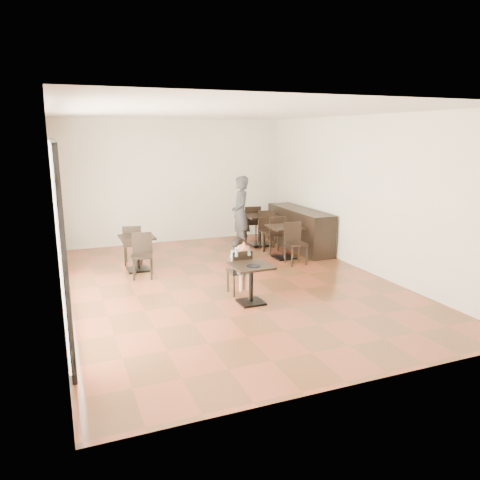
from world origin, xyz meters
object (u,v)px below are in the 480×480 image
child_chair (239,271)px  chair_back_a (251,223)px  cafe_table_mid (284,242)px  chair_mid_a (274,234)px  child (239,266)px  cafe_table_back (260,230)px  chair_left_b (142,256)px  child_table (251,284)px  adult_patron (241,214)px  chair_back_b (269,231)px  chair_left_a (133,244)px  cafe_table_left (138,253)px  chair_mid_b (296,244)px

child_chair → chair_back_a: 4.24m
cafe_table_mid → chair_mid_a: size_ratio=0.83×
child → cafe_table_back: 3.76m
chair_mid_a → chair_left_b: (-3.32, -0.84, -0.01)m
child_table → adult_patron: 3.76m
child → chair_back_a: (1.88, 3.80, -0.03)m
chair_back_b → cafe_table_back: bearing=99.6°
child → chair_back_b: 3.29m
adult_patron → chair_mid_a: (0.66, -0.52, -0.46)m
child_chair → cafe_table_back: size_ratio=1.02×
adult_patron → chair_mid_a: adult_patron is taller
chair_left_a → cafe_table_mid: bearing=179.4°
cafe_table_left → chair_mid_b: chair_mid_b is taller
cafe_table_left → chair_back_a: (3.31, 1.66, 0.11)m
chair_left_b → chair_back_a: (3.31, 2.21, 0.04)m
child_table → chair_back_a: chair_back_a is taller
cafe_table_left → cafe_table_back: 3.49m
child → chair_left_b: bearing=132.0°
child → chair_left_a: 3.05m
child_chair → chair_back_b: 3.29m
adult_patron → chair_left_b: bearing=-53.3°
cafe_table_back → chair_left_b: (-3.31, -1.66, 0.04)m
cafe_table_mid → cafe_table_left: size_ratio=1.03×
chair_mid_a → chair_left_a: (-3.32, 0.26, -0.01)m
chair_mid_a → chair_back_a: 1.37m
child_chair → cafe_table_mid: (1.89, 1.88, -0.03)m
cafe_table_left → chair_left_a: chair_left_a is taller
child_chair → chair_left_b: bearing=-48.0°
chair_mid_b → child: bearing=-143.1°
child_table → adult_patron: adult_patron is taller
cafe_table_left → child_table: bearing=-61.9°
child → chair_left_b: (-1.44, 1.59, -0.07)m
cafe_table_back → chair_back_a: bearing=90.0°
chair_back_b → chair_left_a: bearing=-170.2°
cafe_table_left → cafe_table_back: bearing=18.5°
cafe_table_mid → cafe_table_left: (-3.32, 0.26, -0.01)m
child_table → chair_back_a: size_ratio=0.71×
chair_back_a → chair_back_b: same height
chair_mid_a → chair_back_b: bearing=-86.2°
chair_mid_a → chair_back_b: (-0.01, 0.27, 0.02)m
child_table → cafe_table_mid: (1.89, 2.43, 0.04)m
adult_patron → chair_back_b: size_ratio=1.90×
child_table → child: size_ratio=0.66×
child → chair_mid_b: 2.31m
cafe_table_mid → chair_left_b: (-3.32, -0.29, 0.06)m
chair_mid_a → child_chair: bearing=53.9°
child → chair_back_a: child is taller
adult_patron → chair_left_a: bearing=-74.8°
child_table → child: bearing=90.0°
adult_patron → chair_mid_b: (0.66, -1.62, -0.46)m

